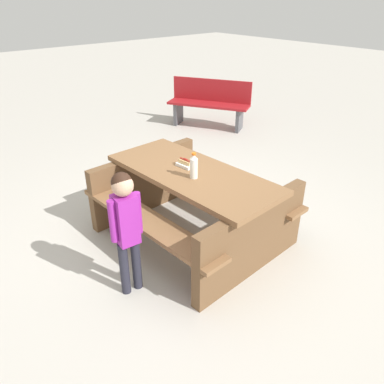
{
  "coord_description": "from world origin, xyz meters",
  "views": [
    {
      "loc": [
        -2.49,
        2.17,
        2.31
      ],
      "look_at": [
        0.0,
        0.0,
        0.52
      ],
      "focal_mm": 35.32,
      "sensor_mm": 36.0,
      "label": 1
    }
  ],
  "objects_px": {
    "soda_bottle": "(194,166)",
    "park_bench_near": "(209,102)",
    "hotdog_tray": "(185,163)",
    "child_in_coat": "(126,220)",
    "picnic_table": "(192,199)"
  },
  "relations": [
    {
      "from": "soda_bottle",
      "to": "park_bench_near",
      "type": "height_order",
      "value": "soda_bottle"
    },
    {
      "from": "soda_bottle",
      "to": "hotdog_tray",
      "type": "height_order",
      "value": "soda_bottle"
    },
    {
      "from": "hotdog_tray",
      "to": "child_in_coat",
      "type": "bearing_deg",
      "value": 112.76
    },
    {
      "from": "soda_bottle",
      "to": "hotdog_tray",
      "type": "distance_m",
      "value": 0.28
    },
    {
      "from": "soda_bottle",
      "to": "park_bench_near",
      "type": "bearing_deg",
      "value": -45.7
    },
    {
      "from": "soda_bottle",
      "to": "park_bench_near",
      "type": "xyz_separation_m",
      "value": [
        2.65,
        -2.71,
        -0.42
      ]
    },
    {
      "from": "picnic_table",
      "to": "park_bench_near",
      "type": "bearing_deg",
      "value": -46.13
    },
    {
      "from": "hotdog_tray",
      "to": "soda_bottle",
      "type": "bearing_deg",
      "value": 156.61
    },
    {
      "from": "picnic_table",
      "to": "child_in_coat",
      "type": "distance_m",
      "value": 0.99
    },
    {
      "from": "child_in_coat",
      "to": "soda_bottle",
      "type": "bearing_deg",
      "value": -79.73
    },
    {
      "from": "hotdog_tray",
      "to": "park_bench_near",
      "type": "xyz_separation_m",
      "value": [
        2.4,
        -2.61,
        -0.33
      ]
    },
    {
      "from": "picnic_table",
      "to": "soda_bottle",
      "type": "xyz_separation_m",
      "value": [
        -0.11,
        0.08,
        0.42
      ]
    },
    {
      "from": "hotdog_tray",
      "to": "child_in_coat",
      "type": "height_order",
      "value": "child_in_coat"
    },
    {
      "from": "child_in_coat",
      "to": "picnic_table",
      "type": "bearing_deg",
      "value": -73.89
    },
    {
      "from": "picnic_table",
      "to": "child_in_coat",
      "type": "xyz_separation_m",
      "value": [
        -0.27,
        0.92,
        0.27
      ]
    }
  ]
}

